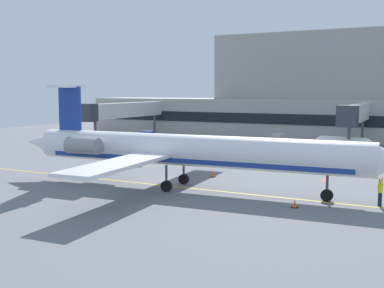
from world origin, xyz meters
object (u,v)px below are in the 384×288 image
at_px(regional_jet, 184,151).
at_px(fuel_tank, 343,144).
at_px(pushback_tractor, 283,141).
at_px(marshaller, 380,192).
at_px(baggage_tug, 146,138).

distance_m(regional_jet, fuel_tank, 29.69).
distance_m(pushback_tractor, marshaller, 34.02).
distance_m(baggage_tug, pushback_tractor, 20.59).
height_order(baggage_tug, fuel_tank, fuel_tank).
distance_m(regional_jet, pushback_tractor, 31.14).
xyz_separation_m(pushback_tractor, fuel_tank, (8.66, -2.53, 0.30)).
height_order(fuel_tank, marshaller, fuel_tank).
bearing_deg(regional_jet, marshaller, 3.51).
height_order(regional_jet, pushback_tractor, regional_jet).
distance_m(pushback_tractor, fuel_tank, 9.03).
xyz_separation_m(regional_jet, marshaller, (15.15, 0.93, -2.16)).
relative_size(regional_jet, fuel_tank, 4.59).
height_order(regional_jet, baggage_tug, regional_jet).
bearing_deg(fuel_tank, pushback_tractor, 163.70).
xyz_separation_m(fuel_tank, marshaller, (7.14, -27.59, -0.22)).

